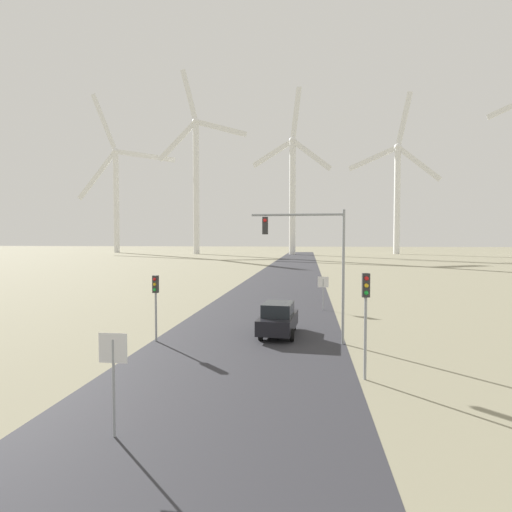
# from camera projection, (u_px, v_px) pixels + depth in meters

# --- Properties ---
(road_surface) EXTENTS (10.00, 240.00, 0.01)m
(road_surface) POSITION_uv_depth(u_px,v_px,m) (284.00, 282.00, 49.87)
(road_surface) COLOR #2D2D33
(road_surface) RESTS_ON ground
(stop_sign_near) EXTENTS (0.81, 0.07, 2.82)m
(stop_sign_near) POSITION_uv_depth(u_px,v_px,m) (113.00, 364.00, 10.66)
(stop_sign_near) COLOR #93999E
(stop_sign_near) RESTS_ON ground
(stop_sign_far) EXTENTS (0.81, 0.07, 2.52)m
(stop_sign_far) POSITION_uv_depth(u_px,v_px,m) (323.00, 287.00, 30.04)
(stop_sign_far) COLOR #93999E
(stop_sign_far) RESTS_ON ground
(traffic_light_post_near_left) EXTENTS (0.28, 0.34, 3.45)m
(traffic_light_post_near_left) POSITION_uv_depth(u_px,v_px,m) (156.00, 293.00, 20.71)
(traffic_light_post_near_left) COLOR #93999E
(traffic_light_post_near_left) RESTS_ON ground
(traffic_light_post_near_right) EXTENTS (0.28, 0.33, 4.05)m
(traffic_light_post_near_right) POSITION_uv_depth(u_px,v_px,m) (366.00, 302.00, 14.99)
(traffic_light_post_near_right) COLOR #93999E
(traffic_light_post_near_right) RESTS_ON ground
(traffic_light_mast_overhead) EXTENTS (4.75, 0.35, 6.83)m
(traffic_light_mast_overhead) POSITION_uv_depth(u_px,v_px,m) (313.00, 249.00, 20.28)
(traffic_light_mast_overhead) COLOR #93999E
(traffic_light_mast_overhead) RESTS_ON ground
(car_approaching) EXTENTS (2.11, 4.23, 1.83)m
(car_approaching) POSITION_uv_depth(u_px,v_px,m) (278.00, 319.00, 22.12)
(car_approaching) COLOR black
(car_approaching) RESTS_ON ground
(wind_turbine_far_left) EXTENTS (40.27, 4.17, 64.21)m
(wind_turbine_far_left) POSITION_uv_depth(u_px,v_px,m) (116.00, 187.00, 161.91)
(wind_turbine_far_left) COLOR white
(wind_turbine_far_left) RESTS_ON ground
(wind_turbine_left) EXTENTS (33.40, 2.60, 67.22)m
(wind_turbine_left) POSITION_uv_depth(u_px,v_px,m) (196.00, 173.00, 145.72)
(wind_turbine_left) COLOR white
(wind_turbine_left) RESTS_ON ground
(wind_turbine_center) EXTENTS (28.62, 15.48, 58.16)m
(wind_turbine_center) POSITION_uv_depth(u_px,v_px,m) (293.00, 184.00, 140.46)
(wind_turbine_center) COLOR white
(wind_turbine_center) RESTS_ON ground
(wind_turbine_right) EXTENTS (30.23, 16.01, 58.19)m
(wind_turbine_right) POSITION_uv_depth(u_px,v_px,m) (397.00, 187.00, 145.75)
(wind_turbine_right) COLOR white
(wind_turbine_right) RESTS_ON ground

